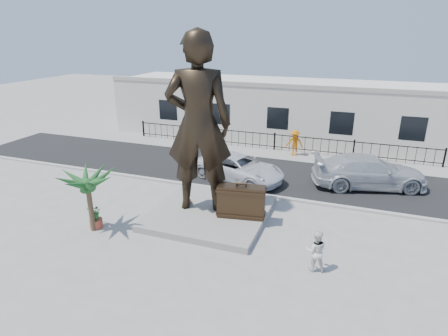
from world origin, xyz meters
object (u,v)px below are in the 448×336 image
(statue, at_px, (198,124))
(suitcase, at_px, (241,201))
(car_white, at_px, (240,168))
(tourist, at_px, (316,251))

(statue, relative_size, suitcase, 3.81)
(suitcase, relative_size, car_white, 0.40)
(statue, bearing_deg, tourist, 137.82)
(car_white, bearing_deg, tourist, -128.07)
(suitcase, xyz_separation_m, tourist, (3.62, -2.53, -0.25))
(statue, height_order, car_white, statue)
(tourist, distance_m, car_white, 9.09)
(statue, xyz_separation_m, suitcase, (2.13, -0.30, -3.29))
(statue, distance_m, suitcase, 3.93)
(suitcase, bearing_deg, statue, 162.74)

